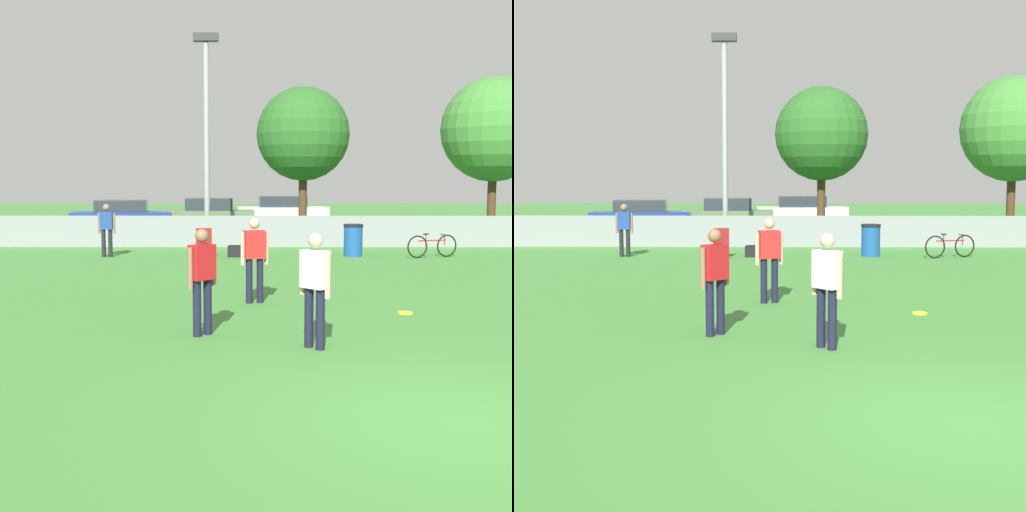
% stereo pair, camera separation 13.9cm
% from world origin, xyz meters
% --- Properties ---
extents(ground_plane, '(120.00, 120.00, 0.00)m').
position_xyz_m(ground_plane, '(0.00, 0.00, 0.00)').
color(ground_plane, '#428438').
extents(fence_backline, '(23.78, 0.07, 1.21)m').
position_xyz_m(fence_backline, '(0.00, 18.00, 0.55)').
color(fence_backline, gray).
rests_on(fence_backline, ground_plane).
extents(light_pole, '(0.90, 0.36, 7.60)m').
position_xyz_m(light_pole, '(-4.01, 19.49, 4.54)').
color(light_pole, '#9E9EA3').
rests_on(light_pole, ground_plane).
extents(tree_near_pole, '(3.56, 3.56, 5.86)m').
position_xyz_m(tree_near_pole, '(-0.41, 20.54, 4.06)').
color(tree_near_pole, '#4C331E').
rests_on(tree_near_pole, ground_plane).
extents(tree_far_right, '(3.93, 3.93, 6.20)m').
position_xyz_m(tree_far_right, '(6.75, 20.26, 4.22)').
color(tree_far_right, '#4C331E').
rests_on(tree_far_right, ground_plane).
extents(player_thrower_red, '(0.43, 0.44, 1.65)m').
position_xyz_m(player_thrower_red, '(-2.92, 3.90, 0.95)').
color(player_thrower_red, '#191933').
rests_on(player_thrower_red, ground_plane).
extents(player_defender_red, '(0.54, 0.33, 1.65)m').
position_xyz_m(player_defender_red, '(-2.14, 6.77, 0.95)').
color(player_defender_red, '#191933').
rests_on(player_defender_red, ground_plane).
extents(player_receiver_white, '(0.43, 0.44, 1.65)m').
position_xyz_m(player_receiver_white, '(-1.25, 3.07, 0.95)').
color(player_receiver_white, '#191933').
rests_on(player_receiver_white, ground_plane).
extents(spectator_in_blue, '(0.54, 0.23, 1.63)m').
position_xyz_m(spectator_in_blue, '(-6.74, 14.83, 0.93)').
color(spectator_in_blue, black).
rests_on(spectator_in_blue, ground_plane).
extents(frisbee_disc, '(0.28, 0.28, 0.03)m').
position_xyz_m(frisbee_disc, '(0.58, 5.70, 0.01)').
color(frisbee_disc, yellow).
rests_on(frisbee_disc, ground_plane).
extents(folding_chair_sideline, '(0.53, 0.53, 0.91)m').
position_xyz_m(folding_chair_sideline, '(-3.76, 14.65, 0.50)').
color(folding_chair_sideline, '#333338').
rests_on(folding_chair_sideline, ground_plane).
extents(bicycle_sideline, '(1.64, 0.66, 0.74)m').
position_xyz_m(bicycle_sideline, '(3.21, 14.74, 0.36)').
color(bicycle_sideline, black).
rests_on(bicycle_sideline, ground_plane).
extents(trash_bin, '(0.61, 0.61, 0.99)m').
position_xyz_m(trash_bin, '(0.84, 15.10, 0.50)').
color(trash_bin, '#194C99').
rests_on(trash_bin, ground_plane).
extents(gear_bag_sideline, '(0.75, 0.41, 0.36)m').
position_xyz_m(gear_bag_sideline, '(-2.66, 14.90, 0.17)').
color(gear_bag_sideline, black).
rests_on(gear_bag_sideline, ground_plane).
extents(parked_car_blue, '(4.55, 2.15, 1.43)m').
position_xyz_m(parked_car_blue, '(-8.30, 25.14, 0.69)').
color(parked_car_blue, black).
rests_on(parked_car_blue, ground_plane).
extents(parked_car_olive, '(4.19, 1.83, 1.49)m').
position_xyz_m(parked_car_olive, '(-4.40, 25.95, 0.71)').
color(parked_car_olive, black).
rests_on(parked_car_olive, ground_plane).
extents(parked_car_white, '(4.68, 2.02, 1.49)m').
position_xyz_m(parked_car_white, '(-0.91, 29.55, 0.72)').
color(parked_car_white, black).
rests_on(parked_car_white, ground_plane).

